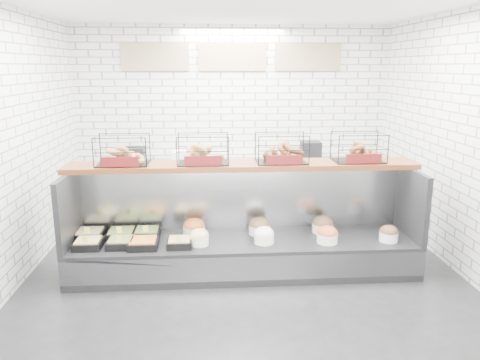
{
  "coord_description": "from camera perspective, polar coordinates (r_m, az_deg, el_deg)",
  "views": [
    {
      "loc": [
        -0.4,
        -4.84,
        2.36
      ],
      "look_at": [
        -0.03,
        0.45,
        1.07
      ],
      "focal_mm": 35.0,
      "sensor_mm": 36.0,
      "label": 1
    }
  ],
  "objects": [
    {
      "name": "bagel_shelf",
      "position": [
        5.46,
        0.3,
        3.24
      ],
      "size": [
        4.1,
        0.5,
        0.4
      ],
      "color": "#4C2310",
      "rests_on": "display_case"
    },
    {
      "name": "display_case",
      "position": [
        5.58,
        0.13,
        -7.68
      ],
      "size": [
        4.0,
        0.9,
        1.2
      ],
      "color": "black",
      "rests_on": "ground"
    },
    {
      "name": "ground",
      "position": [
        5.4,
        0.7,
        -12.25
      ],
      "size": [
        5.5,
        5.5,
        0.0
      ],
      "primitive_type": "plane",
      "color": "black",
      "rests_on": "ground"
    },
    {
      "name": "prep_counter",
      "position": [
        7.52,
        -0.86,
        -0.88
      ],
      "size": [
        4.0,
        0.6,
        1.2
      ],
      "color": "#93969B",
      "rests_on": "ground"
    },
    {
      "name": "room_shell",
      "position": [
        5.46,
        0.25,
        10.51
      ],
      "size": [
        5.02,
        5.51,
        3.01
      ],
      "color": "white",
      "rests_on": "ground"
    }
  ]
}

